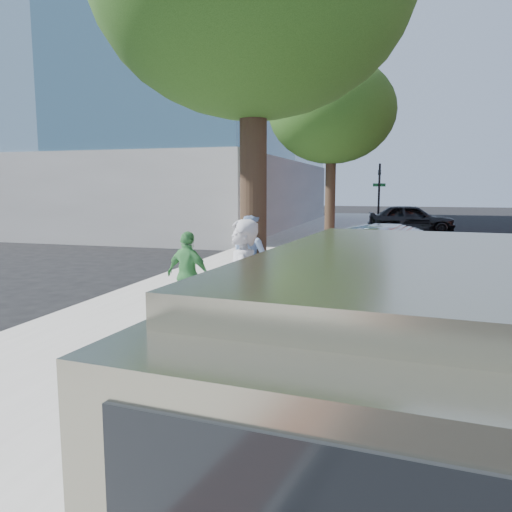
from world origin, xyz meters
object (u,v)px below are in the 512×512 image
at_px(bg_car, 411,218).
at_px(person_officer, 252,259).
at_px(sedan_silver, 401,263).
at_px(van, 402,351).
at_px(parking_meter, 286,276).
at_px(person_green, 188,275).
at_px(person_gray, 241,294).

bearing_deg(bg_car, person_officer, 165.46).
distance_m(sedan_silver, van, 7.11).
height_order(parking_meter, van, van).
relative_size(sedan_silver, van, 0.88).
relative_size(person_green, bg_car, 0.34).
height_order(person_officer, bg_car, person_officer).
xyz_separation_m(parking_meter, bg_car, (2.07, 21.56, -0.42)).
relative_size(person_gray, sedan_silver, 0.39).
bearing_deg(sedan_silver, parking_meter, 166.57).
xyz_separation_m(parking_meter, sedan_silver, (1.59, 4.42, -0.40)).
xyz_separation_m(person_gray, person_officer, (-0.85, 3.29, -0.04)).
height_order(person_gray, van, person_gray).
bearing_deg(sedan_silver, bg_car, 4.79).
bearing_deg(person_gray, person_officer, -179.91).
distance_m(person_officer, person_green, 1.48).
height_order(person_gray, sedan_silver, person_gray).
bearing_deg(sedan_silver, van, -173.41).
bearing_deg(person_green, van, 148.36).
bearing_deg(sedan_silver, person_green, 139.00).
distance_m(parking_meter, sedan_silver, 4.71).
distance_m(parking_meter, bg_car, 21.66).
bearing_deg(person_officer, parking_meter, 162.73).
distance_m(person_officer, van, 5.76).
height_order(person_gray, person_officer, person_gray).
height_order(person_green, bg_car, person_green).
bearing_deg(bg_car, sedan_silver, 173.56).
relative_size(parking_meter, person_officer, 0.80).
bearing_deg(sedan_silver, person_gray, 166.34).
relative_size(person_gray, person_officer, 1.04).
distance_m(parking_meter, person_gray, 1.03).
bearing_deg(person_officer, person_gray, 149.67).
bearing_deg(person_green, person_gray, 143.30).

